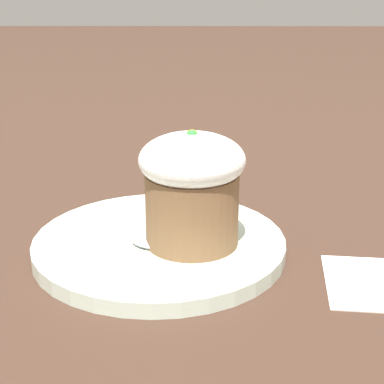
% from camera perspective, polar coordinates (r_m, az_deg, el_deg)
% --- Properties ---
extents(ground_plane, '(4.00, 4.00, 0.00)m').
position_cam_1_polar(ground_plane, '(0.63, -2.91, -5.40)').
color(ground_plane, '#3D281E').
extents(dessert_plate, '(0.24, 0.24, 0.01)m').
position_cam_1_polar(dessert_plate, '(0.62, -2.92, -4.78)').
color(dessert_plate, silver).
rests_on(dessert_plate, ground_plane).
extents(carrot_cake, '(0.10, 0.10, 0.11)m').
position_cam_1_polar(carrot_cake, '(0.59, 0.00, 0.52)').
color(carrot_cake, brown).
rests_on(carrot_cake, dessert_plate).
extents(spoon, '(0.07, 0.11, 0.01)m').
position_cam_1_polar(spoon, '(0.62, -4.58, -4.14)').
color(spoon, '#B7B7BC').
rests_on(spoon, dessert_plate).
extents(paper_napkin, '(0.11, 0.09, 0.00)m').
position_cam_1_polar(paper_napkin, '(0.59, 15.88, -7.75)').
color(paper_napkin, white).
rests_on(paper_napkin, ground_plane).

